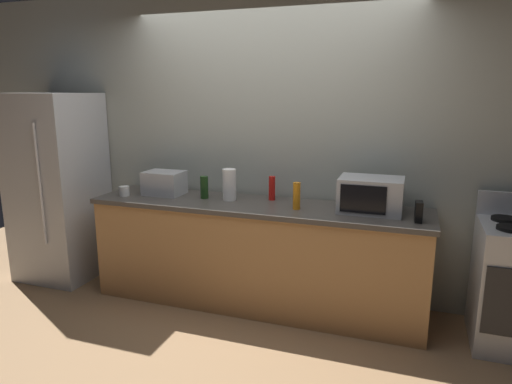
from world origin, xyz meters
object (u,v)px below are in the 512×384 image
at_px(microwave, 371,195).
at_px(toaster_oven, 164,183).
at_px(bottle_dish_soap, 297,196).
at_px(mug_white, 124,191).
at_px(cordless_phone, 419,212).
at_px(bottle_wine, 204,187).
at_px(bottle_hot_sauce, 272,188).
at_px(paper_towel_roll, 229,185).
at_px(refrigerator, 58,187).

height_order(microwave, toaster_oven, microwave).
xyz_separation_m(bottle_dish_soap, mug_white, (-1.57, -0.05, -0.07)).
xyz_separation_m(toaster_oven, cordless_phone, (2.18, -0.18, -0.03)).
height_order(bottle_wine, bottle_hot_sauce, bottle_hot_sauce).
height_order(paper_towel_roll, bottle_hot_sauce, paper_towel_roll).
bearing_deg(microwave, bottle_hot_sauce, 171.64).
bearing_deg(cordless_phone, microwave, 150.74).
height_order(paper_towel_roll, bottle_wine, paper_towel_roll).
bearing_deg(refrigerator, cordless_phone, -2.09).
relative_size(microwave, bottle_wine, 2.45).
distance_m(paper_towel_roll, mug_white, 0.97).
xyz_separation_m(refrigerator, toaster_oven, (1.15, 0.06, 0.10)).
bearing_deg(toaster_oven, paper_towel_roll, -0.89).
bearing_deg(toaster_oven, microwave, -0.38).
height_order(toaster_oven, bottle_wine, toaster_oven).
bearing_deg(cordless_phone, mug_white, 176.00).
height_order(paper_towel_roll, cordless_phone, paper_towel_roll).
bearing_deg(mug_white, toaster_oven, 28.83).
distance_m(toaster_oven, paper_towel_roll, 0.64).
distance_m(refrigerator, bottle_wine, 1.56).
bearing_deg(bottle_hot_sauce, microwave, -8.36).
bearing_deg(bottle_hot_sauce, bottle_wine, -166.87).
xyz_separation_m(paper_towel_roll, bottle_dish_soap, (0.62, -0.11, -0.03)).
height_order(toaster_oven, paper_towel_roll, paper_towel_roll).
bearing_deg(cordless_phone, toaster_oven, 171.47).
xyz_separation_m(bottle_hot_sauce, mug_white, (-1.30, -0.28, -0.06)).
bearing_deg(cordless_phone, bottle_hot_sauce, 162.45).
distance_m(cordless_phone, bottle_wine, 1.77).
relative_size(toaster_oven, mug_white, 3.78).
height_order(toaster_oven, bottle_dish_soap, bottle_dish_soap).
bearing_deg(refrigerator, bottle_hot_sauce, 4.58).
xyz_separation_m(paper_towel_roll, bottle_wine, (-0.23, -0.01, -0.04)).
xyz_separation_m(paper_towel_roll, bottle_hot_sauce, (0.34, 0.12, -0.03)).
distance_m(toaster_oven, mug_white, 0.36).
relative_size(paper_towel_roll, bottle_dish_soap, 1.25).
bearing_deg(microwave, cordless_phone, -25.49).
height_order(refrigerator, bottle_wine, refrigerator).
xyz_separation_m(refrigerator, microwave, (2.97, 0.05, 0.13)).
bearing_deg(paper_towel_roll, microwave, -0.11).
relative_size(toaster_oven, bottle_wine, 1.74).
relative_size(microwave, mug_white, 5.34).
relative_size(microwave, cordless_phone, 3.20).
distance_m(microwave, toaster_oven, 1.82).
height_order(cordless_phone, mug_white, cordless_phone).
relative_size(cordless_phone, mug_white, 1.67).
bearing_deg(toaster_oven, cordless_phone, -4.77).
distance_m(microwave, paper_towel_roll, 1.18).
height_order(refrigerator, bottle_dish_soap, refrigerator).
height_order(bottle_wine, mug_white, bottle_wine).
distance_m(refrigerator, microwave, 2.97).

